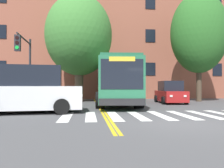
# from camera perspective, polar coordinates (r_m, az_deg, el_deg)

# --- Properties ---
(ground_plane) EXTENTS (120.00, 120.00, 0.00)m
(ground_plane) POSITION_cam_1_polar(r_m,az_deg,el_deg) (8.48, 17.47, -9.70)
(ground_plane) COLOR #4C4C4F
(crosswalk) EXTENTS (10.16, 3.39, 0.01)m
(crosswalk) POSITION_cam_1_polar(r_m,az_deg,el_deg) (10.68, 15.24, -7.81)
(crosswalk) COLOR white
(crosswalk) RESTS_ON ground
(lane_line_yellow_inner) EXTENTS (0.12, 36.00, 0.01)m
(lane_line_yellow_inner) POSITION_cam_1_polar(r_m,az_deg,el_deg) (23.89, -4.74, -3.86)
(lane_line_yellow_inner) COLOR gold
(lane_line_yellow_inner) RESTS_ON ground
(lane_line_yellow_outer) EXTENTS (0.12, 36.00, 0.01)m
(lane_line_yellow_outer) POSITION_cam_1_polar(r_m,az_deg,el_deg) (23.89, -4.35, -3.86)
(lane_line_yellow_outer) COLOR gold
(lane_line_yellow_outer) RESTS_ON ground
(city_bus) EXTENTS (3.47, 10.92, 3.14)m
(city_bus) POSITION_cam_1_polar(r_m,az_deg,el_deg) (16.59, 1.27, 0.60)
(city_bus) COLOR #28704C
(city_bus) RESTS_ON ground
(car_grey_near_lane) EXTENTS (2.27, 5.16, 2.25)m
(car_grey_near_lane) POSITION_cam_1_polar(r_m,az_deg,el_deg) (14.74, -17.45, -1.67)
(car_grey_near_lane) COLOR slate
(car_grey_near_lane) RESTS_ON ground
(car_red_far_lane) EXTENTS (2.16, 3.78, 1.78)m
(car_red_far_lane) POSITION_cam_1_polar(r_m,az_deg,el_deg) (18.11, 14.98, -2.29)
(car_red_far_lane) COLOR #AD1E1E
(car_red_far_lane) RESTS_ON ground
(car_navy_behind_bus) EXTENTS (2.32, 4.12, 1.86)m
(car_navy_behind_bus) POSITION_cam_1_polar(r_m,az_deg,el_deg) (27.43, 0.92, -1.69)
(car_navy_behind_bus) COLOR navy
(car_navy_behind_bus) RESTS_ON ground
(car_white_cross_street) EXTENTS (5.27, 2.52, 2.37)m
(car_white_cross_street) POSITION_cam_1_polar(r_m,az_deg,el_deg) (11.76, -20.72, -1.69)
(car_white_cross_street) COLOR white
(car_white_cross_street) RESTS_ON ground
(traffic_light_far_corner) EXTENTS (0.39, 3.77, 5.03)m
(traffic_light_far_corner) POSITION_cam_1_polar(r_m,az_deg,el_deg) (16.68, -21.75, 6.54)
(traffic_light_far_corner) COLOR #28282D
(traffic_light_far_corner) RESTS_ON ground
(street_tree_curbside_large) EXTENTS (6.04, 5.66, 9.77)m
(street_tree_curbside_large) POSITION_cam_1_polar(r_m,az_deg,el_deg) (21.58, 21.70, 12.23)
(street_tree_curbside_large) COLOR #4C3D2D
(street_tree_curbside_large) RESTS_ON ground
(street_tree_curbside_small) EXTENTS (6.91, 7.30, 9.42)m
(street_tree_curbside_small) POSITION_cam_1_polar(r_m,az_deg,el_deg) (19.93, -8.61, 12.39)
(street_tree_curbside_small) COLOR brown
(street_tree_curbside_small) RESTS_ON ground
(building_facade) EXTENTS (38.64, 6.60, 12.92)m
(building_facade) POSITION_cam_1_polar(r_m,az_deg,el_deg) (27.57, 8.04, 10.07)
(building_facade) COLOR #9E5642
(building_facade) RESTS_ON ground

